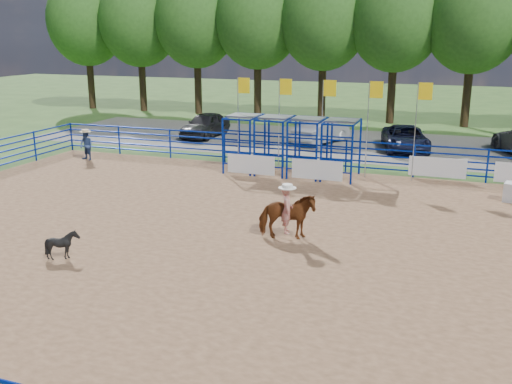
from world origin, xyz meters
TOP-DOWN VIEW (x-y plane):
  - ground at (0.00, 0.00)m, footprint 120.00×120.00m
  - arena_dirt at (0.00, 0.00)m, footprint 30.00×20.00m
  - gravel_strip at (0.00, 17.00)m, footprint 40.00×10.00m
  - horse_and_rider at (0.04, 0.58)m, footprint 1.88×1.22m
  - calf at (-5.38, -3.11)m, footprint 0.91×0.85m
  - spectator_cowboy at (-12.69, 8.12)m, footprint 0.82×0.71m
  - car_a at (-9.97, 16.36)m, footprint 1.87×4.39m
  - car_b at (-2.76, 16.72)m, footprint 2.74×4.40m
  - car_c at (2.03, 16.11)m, footprint 3.22×5.14m
  - perimeter_fence at (0.00, 0.00)m, footprint 30.10×20.10m
  - chute_assembly at (-1.90, 8.84)m, footprint 19.32×2.41m
  - treeline at (0.00, 26.00)m, footprint 56.40×6.40m

SIDE VIEW (x-z plane):
  - ground at x=0.00m, z-range 0.00..0.00m
  - gravel_strip at x=0.00m, z-range 0.00..0.01m
  - arena_dirt at x=0.00m, z-range 0.00..0.02m
  - calf at x=-5.38m, z-range 0.02..0.87m
  - car_c at x=2.03m, z-range 0.01..1.33m
  - car_b at x=-2.76m, z-range 0.01..1.38m
  - car_a at x=-9.97m, z-range 0.01..1.49m
  - perimeter_fence at x=0.00m, z-range 0.00..1.50m
  - spectator_cowboy at x=-12.69m, z-range 0.03..1.56m
  - horse_and_rider at x=0.04m, z-range -0.35..2.11m
  - chute_assembly at x=-1.90m, z-range -0.84..3.36m
  - treeline at x=0.00m, z-range 1.91..13.15m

